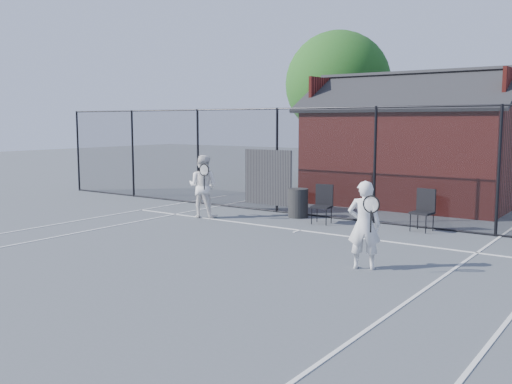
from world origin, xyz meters
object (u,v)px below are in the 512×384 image
Objects in this scene: player_back at (203,186)px; waste_bin at (298,203)px; chair_right at (422,211)px; chair_left at (322,205)px; player_front at (364,225)px; clubhouse at (412,153)px.

player_back reaches higher than waste_bin.
player_back reaches higher than chair_right.
chair_left is at bearing -26.32° from waste_bin.
waste_bin is at bearing 34.96° from player_back.
player_front is 6.47m from player_back.
chair_right is at bearing 95.13° from player_front.
player_front is 1.62× the size of chair_left.
clubhouse is 6.59× the size of chair_right.
waste_bin is at bearing 133.41° from player_front.
clubhouse is 6.98m from player_back.
clubhouse reaches higher than player_back.
player_back is 5.79m from chair_right.
chair_left is at bearing 128.47° from player_front.
player_front is at bearing -74.90° from clubhouse.
chair_left is 0.99× the size of chair_right.
chair_right is 3.45m from waste_bin.
player_front is 5.56m from waste_bin.
clubhouse is at bearing 75.02° from chair_left.
clubhouse is 4.93m from chair_right.
waste_bin is (-3.45, 0.00, -0.10)m from chair_right.
waste_bin is (-1.01, 0.50, -0.09)m from chair_left.
player_back is 1.74× the size of chair_left.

